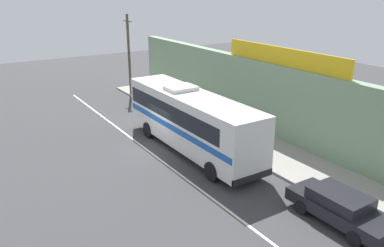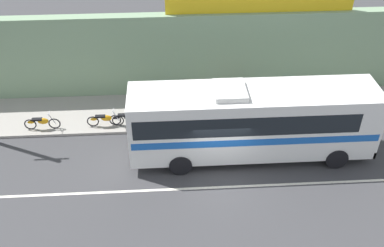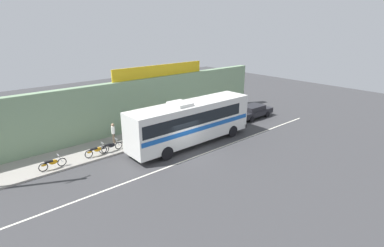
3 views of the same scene
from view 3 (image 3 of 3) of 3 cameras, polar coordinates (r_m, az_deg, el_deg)
ground_plane at (r=23.06m, az=-0.88°, el=-5.90°), size 70.00×70.00×0.00m
sidewalk_slab at (r=26.93m, az=-7.99°, el=-2.20°), size 30.00×3.60×0.14m
storefront_facade at (r=27.97m, az=-10.61°, el=3.47°), size 30.00×0.70×4.80m
storefront_billboard at (r=28.81m, az=-6.16°, el=10.13°), size 10.02×0.12×1.10m
road_center_stripe at (r=22.50m, az=0.43°, el=-6.54°), size 30.00×0.14×0.01m
intercity_bus at (r=24.21m, az=-0.32°, el=0.57°), size 11.28×2.64×3.78m
parked_car at (r=32.26m, az=11.75°, el=2.38°), size 4.58×1.91×1.37m
motorcycle_black at (r=22.47m, az=-25.40°, el=-6.95°), size 1.84×0.56×0.94m
motorcycle_purple at (r=24.70m, az=-10.55°, el=-3.08°), size 1.86×0.56×0.94m
motorcycle_orange at (r=23.85m, az=-15.46°, el=-4.27°), size 1.93×0.56×0.94m
motorcycle_red at (r=23.40m, az=-17.94°, el=-4.98°), size 1.91×0.56×0.94m
pedestrian_near_shop at (r=27.61m, az=-5.70°, el=0.83°), size 0.30×0.48×1.75m
pedestrian_by_curb at (r=25.24m, az=-14.97°, el=-1.54°), size 0.30×0.48×1.71m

